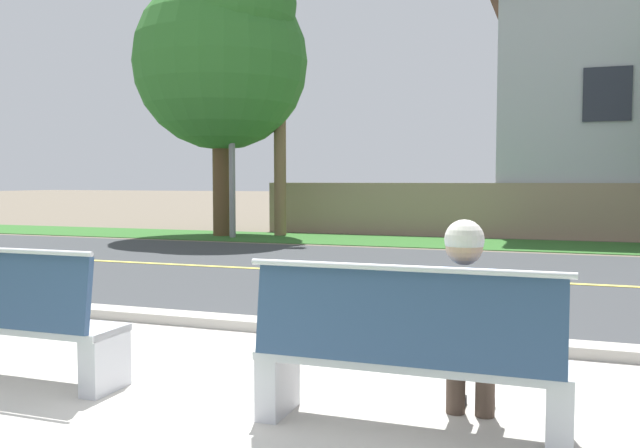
{
  "coord_description": "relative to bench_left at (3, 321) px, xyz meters",
  "views": [
    {
      "loc": [
        2.29,
        -3.58,
        1.47
      ],
      "look_at": [
        -0.15,
        3.22,
        1.0
      ],
      "focal_mm": 37.8,
      "sensor_mm": 36.0,
      "label": 1
    }
  ],
  "objects": [
    {
      "name": "street_asphalt",
      "position": [
        1.48,
        6.35,
        -0.45
      ],
      "size": [
        52.0,
        8.0,
        0.01
      ],
      "primitive_type": "cube",
      "color": "#383A3D",
      "rests_on": "ground_plane"
    },
    {
      "name": "seated_person_blue",
      "position": [
        3.27,
        0.17,
        0.22
      ],
      "size": [
        0.52,
        0.68,
        1.25
      ],
      "color": "#47382D",
      "rests_on": "ground_plane"
    },
    {
      "name": "bench_right",
      "position": [
        2.96,
        0.0,
        0.0
      ],
      "size": [
        1.8,
        0.48,
        1.01
      ],
      "color": "silver",
      "rests_on": "ground_plane"
    },
    {
      "name": "curb_edge",
      "position": [
        1.48,
        2.2,
        -0.4
      ],
      "size": [
        44.0,
        0.3,
        0.11
      ],
      "primitive_type": "cube",
      "color": "#ADA89E",
      "rests_on": "ground_plane"
    },
    {
      "name": "sidewalk_pavement",
      "position": [
        1.48,
        0.25,
        -0.45
      ],
      "size": [
        44.0,
        3.6,
        0.01
      ],
      "primitive_type": "cube",
      "color": "#B7B2A8",
      "rests_on": "ground_plane"
    },
    {
      "name": "road_centre_line",
      "position": [
        1.48,
        6.35,
        -0.45
      ],
      "size": [
        48.0,
        0.14,
        0.01
      ],
      "primitive_type": "cube",
      "color": "#E0CC4C",
      "rests_on": "ground_plane"
    },
    {
      "name": "ground_plane",
      "position": [
        1.48,
        7.85,
        -0.45
      ],
      "size": [
        140.0,
        140.0,
        0.0
      ],
      "primitive_type": "plane",
      "color": "#665B4C"
    },
    {
      "name": "streetlamp",
      "position": [
        -4.12,
        11.84,
        3.35
      ],
      "size": [
        0.24,
        2.1,
        6.61
      ],
      "color": "gray",
      "rests_on": "ground_plane"
    },
    {
      "name": "far_verge_grass",
      "position": [
        1.48,
        12.03,
        -0.45
      ],
      "size": [
        48.0,
        2.8,
        0.02
      ],
      "primitive_type": "cube",
      "color": "#2D6026",
      "rests_on": "ground_plane"
    },
    {
      "name": "shade_tree_far_left",
      "position": [
        -4.49,
        11.97,
        4.39
      ],
      "size": [
        4.52,
        4.52,
        7.46
      ],
      "color": "brown",
      "rests_on": "ground_plane"
    },
    {
      "name": "bench_left",
      "position": [
        0.0,
        0.0,
        0.0
      ],
      "size": [
        1.8,
        0.48,
        1.01
      ],
      "color": "silver",
      "rests_on": "ground_plane"
    },
    {
      "name": "garden_wall",
      "position": [
        2.43,
        14.0,
        0.25
      ],
      "size": [
        13.0,
        0.36,
        1.4
      ],
      "primitive_type": "cube",
      "color": "gray",
      "rests_on": "ground_plane"
    },
    {
      "name": "palm_tree_short",
      "position": [
        -3.23,
        12.66,
        5.69
      ],
      "size": [
        2.09,
        1.98,
        7.65
      ],
      "color": "brown",
      "rests_on": "ground_plane"
    }
  ]
}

